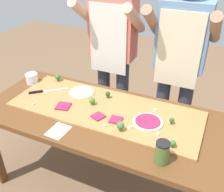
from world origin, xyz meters
TOP-DOWN VIEW (x-y plane):
  - ground_plane at (0.00, 0.00)m, footprint 8.00×8.00m
  - prep_table at (0.00, 0.00)m, footprint 1.78×0.78m
  - cutting_board at (0.00, 0.06)m, footprint 1.41×0.52m
  - chefs_knife at (-0.56, 0.06)m, footprint 0.25×0.22m
  - pizza_whole_beet_magenta at (0.35, 0.02)m, footprint 0.21×0.21m
  - pizza_whole_cheese_artichoke at (-0.26, 0.18)m, footprint 0.20×0.20m
  - pizza_slice_near_right at (0.01, -0.06)m, footprint 0.11×0.11m
  - pizza_slice_far_right at (-0.29, -0.05)m, footprint 0.12×0.12m
  - pizza_slice_near_left at (0.14, -0.05)m, footprint 0.09×0.09m
  - broccoli_floret_center_left at (-0.56, 0.27)m, footprint 0.05×0.05m
  - broccoli_floret_back_right at (-0.04, 0.20)m, footprint 0.04×0.04m
  - broccoli_floret_front_right at (0.21, -0.13)m, footprint 0.05×0.05m
  - broccoli_floret_back_left at (0.55, -0.15)m, footprint 0.04×0.04m
  - broccoli_floret_front_mid at (0.49, 0.07)m, footprint 0.03×0.03m
  - broccoli_floret_front_left at (-0.10, 0.06)m, footprint 0.05×0.05m
  - cheese_crumble_a at (0.26, -0.08)m, footprint 0.02×0.02m
  - cheese_crumble_b at (0.45, -0.07)m, footprint 0.02×0.02m
  - cheese_crumble_c at (0.10, -0.14)m, footprint 0.01×0.01m
  - cheese_crumble_d at (0.35, 0.17)m, footprint 0.02×0.02m
  - cheese_crumble_e at (-0.51, -0.12)m, footprint 0.01×0.01m
  - flour_cup at (-0.76, 0.17)m, footprint 0.10×0.10m
  - sauce_jar at (0.52, -0.28)m, footprint 0.08×0.08m
  - recipe_note at (-0.17, -0.29)m, footprint 0.12×0.16m
  - cook_left at (-0.21, 0.66)m, footprint 0.54×0.39m
  - cook_right at (0.39, 0.66)m, footprint 0.54×0.39m

SIDE VIEW (x-z plane):
  - ground_plane at x=0.00m, z-range 0.00..0.00m
  - prep_table at x=0.00m, z-range 0.28..1.02m
  - recipe_note at x=-0.17m, z-range 0.74..0.75m
  - cutting_board at x=0.00m, z-range 0.74..0.76m
  - chefs_knife at x=-0.56m, z-range 0.76..0.78m
  - pizza_slice_near_right at x=0.01m, z-range 0.76..0.77m
  - pizza_slice_far_right at x=-0.29m, z-range 0.76..0.77m
  - pizza_slice_near_left at x=0.14m, z-range 0.76..0.77m
  - cheese_crumble_c at x=0.10m, z-range 0.76..0.78m
  - cheese_crumble_e at x=-0.51m, z-range 0.76..0.78m
  - pizza_whole_beet_magenta at x=0.35m, z-range 0.76..0.78m
  - pizza_whole_cheese_artichoke at x=-0.26m, z-range 0.76..0.78m
  - cheese_crumble_b at x=0.45m, z-range 0.76..0.78m
  - cheese_crumble_d at x=0.35m, z-range 0.76..0.78m
  - cheese_crumble_a at x=0.26m, z-range 0.76..0.78m
  - flour_cup at x=-0.76m, z-range 0.74..0.83m
  - broccoli_floret_back_left at x=0.55m, z-range 0.77..0.81m
  - broccoli_floret_front_mid at x=0.49m, z-range 0.77..0.82m
  - broccoli_floret_front_left at x=-0.10m, z-range 0.77..0.83m
  - broccoli_floret_back_right at x=-0.04m, z-range 0.77..0.83m
  - broccoli_floret_center_left at x=-0.56m, z-range 0.77..0.83m
  - broccoli_floret_front_right at x=0.21m, z-range 0.77..0.84m
  - sauce_jar at x=0.52m, z-range 0.74..0.89m
  - cook_left at x=-0.21m, z-range 0.16..1.83m
  - cook_right at x=0.39m, z-range 0.16..1.83m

